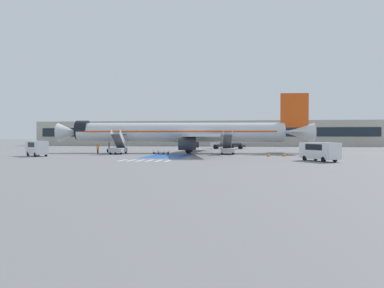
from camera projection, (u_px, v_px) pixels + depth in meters
ground_plane at (188, 153)px, 69.44m from camera, size 600.00×600.00×0.00m
apron_leadline_yellow at (180, 153)px, 68.82m from camera, size 81.50×7.83×0.01m
apron_stand_patch_blue at (168, 156)px, 57.94m from camera, size 6.35×13.08×0.01m
apron_walkway_bar_0 at (122, 160)px, 47.64m from camera, size 0.44×3.60×0.01m
apron_walkway_bar_1 at (131, 160)px, 47.47m from camera, size 0.44×3.60×0.01m
apron_walkway_bar_2 at (140, 160)px, 47.30m from camera, size 0.44×3.60×0.01m
apron_walkway_bar_3 at (150, 161)px, 47.13m from camera, size 0.44×3.60×0.01m
apron_walkway_bar_4 at (159, 161)px, 46.95m from camera, size 0.44×3.60×0.01m
apron_walkway_bar_5 at (168, 161)px, 46.78m from camera, size 0.44×3.60×0.01m
airliner at (184, 133)px, 68.71m from camera, size 47.24×36.28×10.88m
boarding_stairs_forward at (118, 148)px, 65.00m from camera, size 2.64×5.39×4.28m
boarding_stairs_aft at (227, 148)px, 64.04m from camera, size 2.64×5.39×4.18m
fuel_tanker at (228, 142)px, 91.90m from camera, size 8.74×3.23×3.20m
service_van_0 at (37, 147)px, 57.51m from camera, size 4.78×4.29×2.36m
service_van_1 at (319, 150)px, 45.79m from camera, size 4.39×5.54×2.31m
baggage_cart at (161, 153)px, 64.49m from camera, size 2.99×2.46×0.87m
ground_crew_0 at (190, 149)px, 63.77m from camera, size 0.32×0.47×1.66m
ground_crew_1 at (98, 148)px, 66.03m from camera, size 0.49×0.40×1.72m
traffic_cone_0 at (268, 154)px, 56.79m from camera, size 0.56×0.56×0.62m
traffic_cone_1 at (289, 154)px, 59.01m from camera, size 0.42×0.42×0.46m
traffic_cone_2 at (284, 154)px, 57.06m from camera, size 0.59×0.59×0.66m
terminal_building at (203, 133)px, 125.83m from camera, size 113.59×12.10×8.13m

